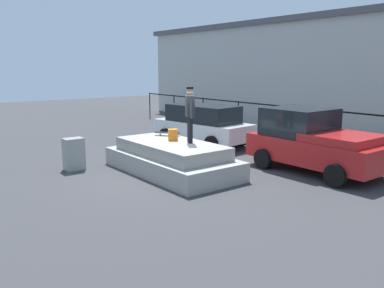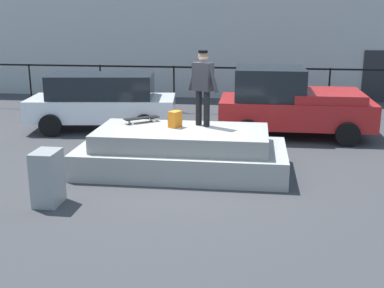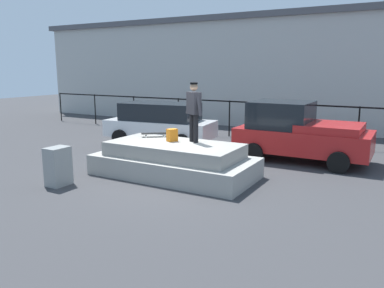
{
  "view_description": "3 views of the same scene",
  "coord_description": "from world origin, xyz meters",
  "px_view_note": "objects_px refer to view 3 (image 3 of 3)",
  "views": [
    {
      "loc": [
        9.99,
        -6.82,
        3.22
      ],
      "look_at": [
        -0.04,
        0.96,
        0.8
      ],
      "focal_mm": 37.98,
      "sensor_mm": 36.0,
      "label": 1
    },
    {
      "loc": [
        1.49,
        -10.2,
        3.46
      ],
      "look_at": [
        0.05,
        1.02,
        0.39
      ],
      "focal_mm": 45.97,
      "sensor_mm": 36.0,
      "label": 2
    },
    {
      "loc": [
        5.63,
        -8.85,
        3.04
      ],
      "look_at": [
        0.03,
        1.04,
        0.78
      ],
      "focal_mm": 36.11,
      "sensor_mm": 36.0,
      "label": 3
    }
  ],
  "objects_px": {
    "car_white_hatchback_near": "(160,122)",
    "utility_box": "(58,166)",
    "skateboarder": "(194,108)",
    "car_red_pickup_mid": "(299,132)",
    "backpack": "(172,135)",
    "skateboard": "(155,134)"
  },
  "relations": [
    {
      "from": "car_white_hatchback_near",
      "to": "utility_box",
      "type": "xyz_separation_m",
      "value": [
        0.8,
        -5.93,
        -0.38
      ]
    },
    {
      "from": "skateboarder",
      "to": "car_red_pickup_mid",
      "type": "relative_size",
      "value": 0.4
    },
    {
      "from": "backpack",
      "to": "car_red_pickup_mid",
      "type": "distance_m",
      "value": 4.4
    },
    {
      "from": "skateboarder",
      "to": "car_white_hatchback_near",
      "type": "height_order",
      "value": "skateboarder"
    },
    {
      "from": "skateboard",
      "to": "car_red_pickup_mid",
      "type": "bearing_deg",
      "value": 40.41
    },
    {
      "from": "skateboard",
      "to": "car_red_pickup_mid",
      "type": "xyz_separation_m",
      "value": [
        3.6,
        3.07,
        -0.1
      ]
    },
    {
      "from": "skateboard",
      "to": "backpack",
      "type": "distance_m",
      "value": 0.92
    },
    {
      "from": "skateboard",
      "to": "car_white_hatchback_near",
      "type": "height_order",
      "value": "car_white_hatchback_near"
    },
    {
      "from": "backpack",
      "to": "skateboarder",
      "type": "bearing_deg",
      "value": -43.49
    },
    {
      "from": "car_red_pickup_mid",
      "to": "utility_box",
      "type": "xyz_separation_m",
      "value": [
        -4.73,
        -5.87,
        -0.44
      ]
    },
    {
      "from": "backpack",
      "to": "car_white_hatchback_near",
      "type": "distance_m",
      "value": 4.46
    },
    {
      "from": "skateboard",
      "to": "utility_box",
      "type": "xyz_separation_m",
      "value": [
        -1.13,
        -2.81,
        -0.55
      ]
    },
    {
      "from": "car_red_pickup_mid",
      "to": "utility_box",
      "type": "height_order",
      "value": "car_red_pickup_mid"
    },
    {
      "from": "backpack",
      "to": "car_red_pickup_mid",
      "type": "bearing_deg",
      "value": -12.29
    },
    {
      "from": "car_white_hatchback_near",
      "to": "utility_box",
      "type": "relative_size",
      "value": 4.42
    },
    {
      "from": "skateboarder",
      "to": "utility_box",
      "type": "xyz_separation_m",
      "value": [
        -2.57,
        -2.66,
        -1.41
      ]
    },
    {
      "from": "skateboarder",
      "to": "backpack",
      "type": "distance_m",
      "value": 1.01
    },
    {
      "from": "car_white_hatchback_near",
      "to": "skateboarder",
      "type": "bearing_deg",
      "value": -44.09
    },
    {
      "from": "utility_box",
      "to": "skateboard",
      "type": "bearing_deg",
      "value": 68.5
    },
    {
      "from": "skateboard",
      "to": "backpack",
      "type": "xyz_separation_m",
      "value": [
        0.85,
        -0.36,
        0.08
      ]
    },
    {
      "from": "car_white_hatchback_near",
      "to": "car_red_pickup_mid",
      "type": "distance_m",
      "value": 5.53
    },
    {
      "from": "backpack",
      "to": "car_white_hatchback_near",
      "type": "height_order",
      "value": "car_white_hatchback_near"
    }
  ]
}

